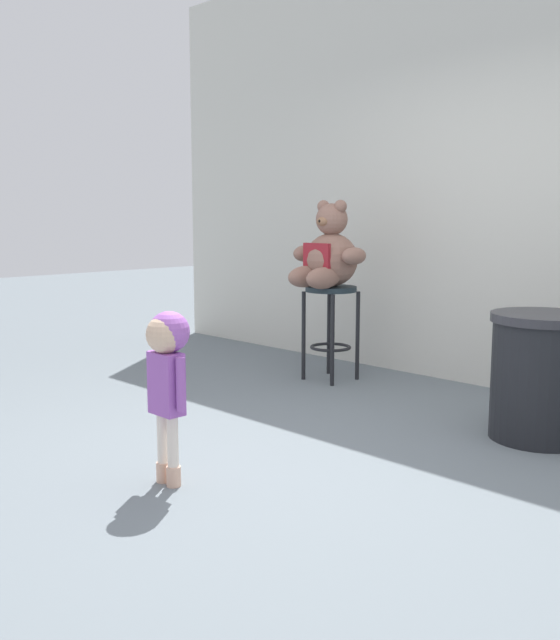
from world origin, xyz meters
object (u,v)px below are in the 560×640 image
object	(u,v)px
teddy_bear	(329,256)
child_walking	(167,360)
bar_stool_with_teddy	(331,313)
trash_bin	(541,376)

from	to	relation	value
teddy_bear	child_walking	bearing A→B (deg)	-67.15
bar_stool_with_teddy	trash_bin	world-z (taller)	bar_stool_with_teddy
bar_stool_with_teddy	trash_bin	xyz separation A→B (m)	(1.85, -0.28, -0.16)
teddy_bear	trash_bin	xyz separation A→B (m)	(1.85, -0.25, -0.61)
bar_stool_with_teddy	teddy_bear	distance (m)	0.45
bar_stool_with_teddy	teddy_bear	world-z (taller)	teddy_bear
bar_stool_with_teddy	child_walking	xyz separation A→B (m)	(0.92, -2.22, 0.08)
teddy_bear	child_walking	distance (m)	2.40
teddy_bear	child_walking	xyz separation A→B (m)	(0.92, -2.19, -0.37)
trash_bin	bar_stool_with_teddy	bearing A→B (deg)	171.41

